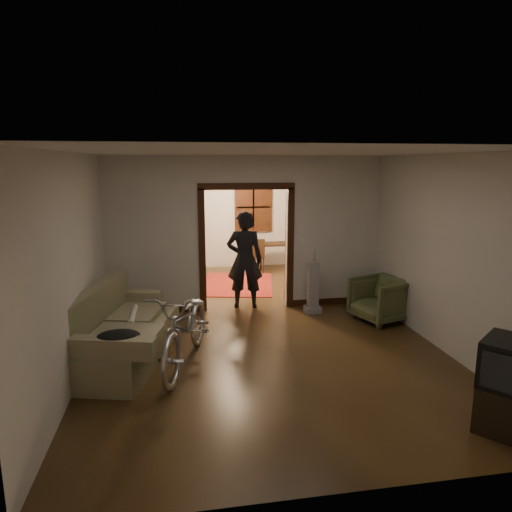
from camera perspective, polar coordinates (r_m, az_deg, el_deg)
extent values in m
cube|color=#2F1F0F|center=(7.92, -0.37, -8.10)|extent=(5.00, 8.50, 0.01)
cube|color=white|center=(7.46, -0.40, 12.59)|extent=(5.00, 8.50, 0.01)
cube|color=beige|center=(11.74, -3.75, 5.35)|extent=(5.00, 0.02, 2.80)
cube|color=beige|center=(7.58, -19.38, 1.29)|extent=(0.02, 8.50, 2.80)
cube|color=beige|center=(8.34, 16.84, 2.33)|extent=(0.02, 8.50, 2.80)
cube|color=beige|center=(8.30, -1.22, 2.78)|extent=(5.00, 0.14, 2.80)
cube|color=black|center=(8.35, -1.21, 0.75)|extent=(1.74, 0.20, 2.32)
cube|color=black|center=(11.78, -0.33, 6.12)|extent=(0.98, 0.06, 1.28)
sphere|color=#FFE0A5|center=(9.94, -2.75, 9.73)|extent=(0.24, 0.24, 0.24)
cube|color=silver|center=(8.47, 5.91, 1.87)|extent=(0.08, 0.01, 0.12)
cube|color=#706E4A|center=(6.54, -16.23, -8.22)|extent=(1.50, 2.37, 1.01)
cylinder|color=beige|center=(6.80, -15.13, -7.15)|extent=(0.09, 0.76, 0.09)
ellipsoid|color=black|center=(5.62, -16.84, -9.62)|extent=(0.51, 0.38, 0.15)
imported|color=silver|center=(6.19, -8.65, -8.68)|extent=(1.24, 2.16, 1.07)
imported|color=#4C5530|center=(8.12, 15.24, -5.25)|extent=(1.04, 1.02, 0.75)
cube|color=black|center=(5.46, 28.78, -16.30)|extent=(0.73, 0.72, 0.49)
cube|color=black|center=(5.26, 29.29, -11.66)|extent=(0.75, 0.74, 0.48)
cube|color=gray|center=(8.28, 7.15, -3.97)|extent=(0.31, 0.26, 0.92)
imported|color=black|center=(8.43, -1.43, -0.48)|extent=(0.72, 0.53, 1.81)
cube|color=maroon|center=(10.22, -2.39, -3.52)|extent=(1.92, 2.30, 0.02)
cube|color=#23331E|center=(11.46, -10.44, 2.35)|extent=(0.97, 0.71, 1.74)
sphere|color=#1E5972|center=(11.34, -10.64, 7.69)|extent=(0.28, 0.28, 0.28)
cube|color=black|center=(11.48, 2.07, -0.12)|extent=(1.02, 0.71, 0.69)
cube|color=black|center=(11.22, -0.04, 0.07)|extent=(0.39, 0.39, 0.86)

